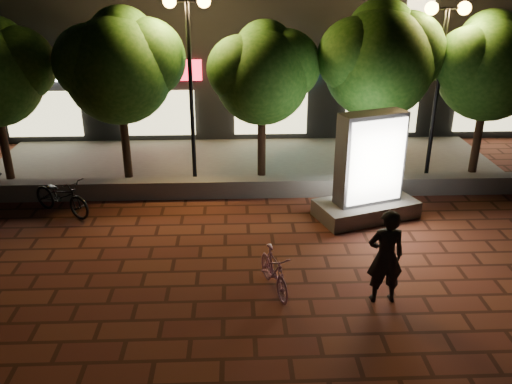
{
  "coord_description": "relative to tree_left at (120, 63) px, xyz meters",
  "views": [
    {
      "loc": [
        -0.29,
        -9.89,
        6.0
      ],
      "look_at": [
        0.17,
        1.5,
        1.16
      ],
      "focal_mm": 37.95,
      "sensor_mm": 36.0,
      "label": 1
    }
  ],
  "objects": [
    {
      "name": "ground",
      "position": [
        3.45,
        -5.46,
        -3.44
      ],
      "size": [
        80.0,
        80.0,
        0.0
      ],
      "primitive_type": "plane",
      "color": "#57291B",
      "rests_on": "ground"
    },
    {
      "name": "retaining_wall",
      "position": [
        3.45,
        -1.46,
        -3.19
      ],
      "size": [
        16.0,
        0.45,
        0.5
      ],
      "primitive_type": "cube",
      "color": "#605E59",
      "rests_on": "ground"
    },
    {
      "name": "sidewalk",
      "position": [
        3.45,
        1.04,
        -3.4
      ],
      "size": [
        16.0,
        5.0,
        0.08
      ],
      "primitive_type": "cube",
      "color": "#605E59",
      "rests_on": "ground"
    },
    {
      "name": "tree_left",
      "position": [
        0.0,
        0.0,
        0.0
      ],
      "size": [
        3.6,
        3.0,
        4.89
      ],
      "color": "black",
      "rests_on": "sidewalk"
    },
    {
      "name": "tree_mid",
      "position": [
        4.0,
        -0.0,
        -0.23
      ],
      "size": [
        3.24,
        2.7,
        4.5
      ],
      "color": "black",
      "rests_on": "sidewalk"
    },
    {
      "name": "tree_right",
      "position": [
        7.3,
        0.0,
        0.12
      ],
      "size": [
        3.72,
        3.1,
        5.07
      ],
      "color": "black",
      "rests_on": "sidewalk"
    },
    {
      "name": "tree_far_right",
      "position": [
        10.5,
        -0.0,
        -0.08
      ],
      "size": [
        3.48,
        2.9,
        4.76
      ],
      "color": "black",
      "rests_on": "sidewalk"
    },
    {
      "name": "street_lamp_left",
      "position": [
        1.95,
        -0.26,
        0.58
      ],
      "size": [
        1.26,
        0.36,
        5.18
      ],
      "color": "black",
      "rests_on": "sidewalk"
    },
    {
      "name": "street_lamp_right",
      "position": [
        8.95,
        -0.26,
        0.45
      ],
      "size": [
        1.26,
        0.36,
        4.98
      ],
      "color": "black",
      "rests_on": "sidewalk"
    },
    {
      "name": "ad_kiosk",
      "position": [
        6.48,
        -2.91,
        -2.35
      ],
      "size": [
        2.79,
        2.01,
        2.73
      ],
      "color": "#605E59",
      "rests_on": "ground"
    },
    {
      "name": "scooter_pink",
      "position": [
        3.88,
        -6.25,
        -3.0
      ],
      "size": [
        0.81,
        1.55,
        0.9
      ],
      "primitive_type": "imported",
      "rotation": [
        0.0,
        0.0,
        0.28
      ],
      "color": "#B979A3",
      "rests_on": "ground"
    },
    {
      "name": "rider",
      "position": [
        5.93,
        -6.66,
        -2.49
      ],
      "size": [
        0.71,
        0.48,
        1.91
      ],
      "primitive_type": "imported",
      "rotation": [
        0.0,
        0.0,
        3.18
      ],
      "color": "black",
      "rests_on": "ground"
    },
    {
      "name": "scooter_parked",
      "position": [
        -1.32,
        -2.46,
        -2.94
      ],
      "size": [
        1.96,
        1.59,
        1.0
      ],
      "primitive_type": "imported",
      "rotation": [
        0.0,
        0.0,
        1.0
      ],
      "color": "black",
      "rests_on": "ground"
    }
  ]
}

